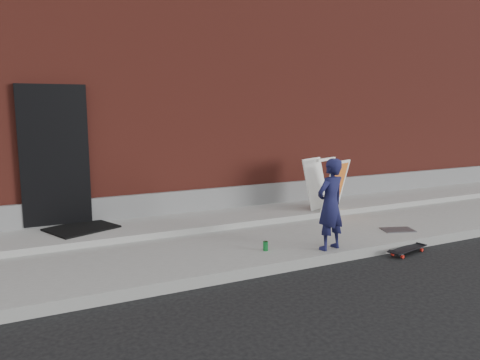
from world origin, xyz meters
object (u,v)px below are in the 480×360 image
child (330,204)px  pizza_sign (326,184)px  skateboard (407,249)px  soda_can (266,246)px

child → pizza_sign: (1.26, 1.78, -0.07)m
skateboard → pizza_sign: 2.20m
child → soda_can: size_ratio=9.85×
child → soda_can: child is taller
skateboard → child: bearing=165.2°
child → pizza_sign: bearing=-137.2°
pizza_sign → soda_can: pizza_sign is taller
child → soda_can: bearing=-33.6°
skateboard → soda_can: (-2.06, 0.66, 0.15)m
child → pizza_sign: size_ratio=1.34×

